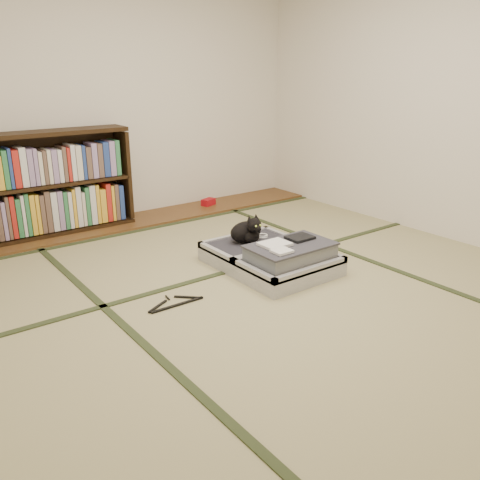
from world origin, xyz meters
TOP-DOWN VIEW (x-y plane):
  - floor at (0.00, 0.00)m, footprint 4.50×4.50m
  - wood_strip at (0.00, 2.00)m, footprint 4.00×0.50m
  - red_item at (0.87, 2.03)m, footprint 0.17×0.13m
  - room_shell at (0.00, 0.00)m, footprint 4.50×4.50m
  - tatami_borders at (0.00, 0.49)m, footprint 4.00×4.50m
  - bookcase at (-0.68, 2.07)m, footprint 1.27×0.29m
  - suitcase at (0.28, 0.24)m, footprint 0.70×0.93m
  - cat at (0.26, 0.54)m, footprint 0.31×0.31m
  - cable_coil at (0.44, 0.57)m, footprint 0.10×0.10m
  - hanger at (-0.61, 0.16)m, footprint 0.39×0.18m

SIDE VIEW (x-z plane):
  - floor at x=0.00m, z-range 0.00..0.00m
  - tatami_borders at x=0.00m, z-range 0.00..0.01m
  - hanger at x=-0.61m, z-range 0.00..0.01m
  - wood_strip at x=0.00m, z-range 0.00..0.02m
  - red_item at x=0.87m, z-range 0.02..0.09m
  - suitcase at x=0.28m, z-range -0.04..0.23m
  - cable_coil at x=0.44m, z-range 0.13..0.16m
  - cat at x=0.26m, z-range 0.10..0.35m
  - bookcase at x=-0.68m, z-range -0.01..0.91m
  - room_shell at x=0.00m, z-range -0.79..3.71m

